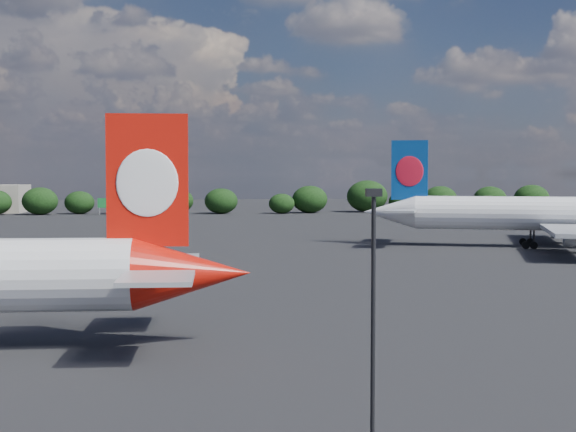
{
  "coord_description": "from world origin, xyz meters",
  "views": [
    {
      "loc": [
        10.44,
        -47.14,
        11.11
      ],
      "look_at": [
        16.0,
        12.0,
        8.0
      ],
      "focal_mm": 50.0,
      "sensor_mm": 36.0,
      "label": 1
    }
  ],
  "objects": [
    {
      "name": "apron_lamp_post",
      "position": [
        15.99,
        -19.86,
        5.95
      ],
      "size": [
        0.55,
        0.3,
        10.62
      ],
      "color": "black",
      "rests_on": "ground"
    },
    {
      "name": "billboard_yellow",
      "position": [
        12.0,
        182.0,
        3.87
      ],
      "size": [
        5.0,
        0.3,
        5.5
      ],
      "color": "yellow",
      "rests_on": "ground"
    },
    {
      "name": "ground",
      "position": [
        0.0,
        60.0,
        0.0
      ],
      "size": [
        500.0,
        500.0,
        0.0
      ],
      "primitive_type": "plane",
      "color": "black",
      "rests_on": "ground"
    },
    {
      "name": "highway_sign",
      "position": [
        -18.0,
        176.0,
        3.13
      ],
      "size": [
        6.0,
        0.3,
        4.5
      ],
      "color": "#156D2D",
      "rests_on": "ground"
    },
    {
      "name": "china_southern_airliner",
      "position": [
        59.03,
        70.03,
        4.99
      ],
      "size": [
        49.15,
        47.17,
        16.38
      ],
      "color": "white",
      "rests_on": "ground"
    },
    {
      "name": "horizon_treeline",
      "position": [
        18.83,
        180.23,
        3.74
      ],
      "size": [
        199.81,
        16.41,
        9.29
      ],
      "color": "black",
      "rests_on": "ground"
    }
  ]
}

